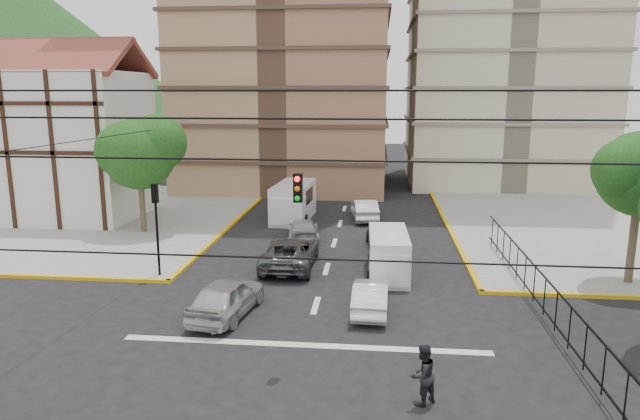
# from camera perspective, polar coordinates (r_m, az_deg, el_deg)

# --- Properties ---
(ground) EXTENTS (160.00, 160.00, 0.00)m
(ground) POSITION_cam_1_polar(r_m,az_deg,el_deg) (19.48, -2.08, -14.84)
(ground) COLOR black
(ground) RESTS_ON ground
(sidewalk_nw) EXTENTS (26.00, 26.00, 0.15)m
(sidewalk_nw) POSITION_cam_1_polar(r_m,az_deg,el_deg) (44.34, -24.73, -0.54)
(sidewalk_nw) COLOR gray
(sidewalk_nw) RESTS_ON ground
(stop_line) EXTENTS (13.00, 0.40, 0.01)m
(stop_line) POSITION_cam_1_polar(r_m,az_deg,el_deg) (20.55, -1.61, -13.34)
(stop_line) COLOR silver
(stop_line) RESTS_ON ground
(tudor_building) EXTENTS (10.80, 8.05, 12.23)m
(tudor_building) POSITION_cam_1_polar(r_m,az_deg,el_deg) (43.11, -24.18, 6.16)
(tudor_building) COLOR silver
(tudor_building) RESTS_ON ground
(distant_hill) EXTENTS (70.00, 70.00, 28.00)m
(distant_hill) POSITION_cam_1_polar(r_m,az_deg,el_deg) (104.59, -28.33, 13.34)
(distant_hill) COLOR #1D4617
(distant_hill) RESTS_ON ground
(park_fence) EXTENTS (0.10, 22.50, 1.66)m
(park_fence) POSITION_cam_1_polar(r_m,az_deg,el_deg) (24.33, 21.37, -10.09)
(park_fence) COLOR black
(park_fence) RESTS_ON ground
(tree_tudor) EXTENTS (5.39, 4.40, 7.43)m
(tree_tudor) POSITION_cam_1_polar(r_m,az_deg,el_deg) (36.39, -17.52, 5.73)
(tree_tudor) COLOR #473828
(tree_tudor) RESTS_ON ground
(traffic_light_nw) EXTENTS (0.28, 0.22, 4.40)m
(traffic_light_nw) POSITION_cam_1_polar(r_m,az_deg,el_deg) (27.63, -16.07, -0.40)
(traffic_light_nw) COLOR black
(traffic_light_nw) RESTS_ON ground
(traffic_light_hanging) EXTENTS (18.00, 9.12, 0.92)m
(traffic_light_hanging) POSITION_cam_1_polar(r_m,az_deg,el_deg) (15.66, -3.26, 1.35)
(traffic_light_hanging) COLOR black
(traffic_light_hanging) RESTS_ON ground
(van_right_lane) EXTENTS (1.98, 4.69, 2.09)m
(van_right_lane) POSITION_cam_1_polar(r_m,az_deg,el_deg) (27.45, 6.85, -4.61)
(van_right_lane) COLOR silver
(van_right_lane) RESTS_ON ground
(van_left_lane) EXTENTS (2.57, 5.72, 2.52)m
(van_left_lane) POSITION_cam_1_polar(r_m,az_deg,el_deg) (39.04, -2.74, 0.71)
(van_left_lane) COLOR silver
(van_left_lane) RESTS_ON ground
(car_silver_front_left) EXTENTS (2.51, 4.75, 1.54)m
(car_silver_front_left) POSITION_cam_1_polar(r_m,az_deg,el_deg) (23.03, -9.33, -8.59)
(car_silver_front_left) COLOR #B5B6BA
(car_silver_front_left) RESTS_ON ground
(car_white_front_right) EXTENTS (1.47, 3.98, 1.30)m
(car_white_front_right) POSITION_cam_1_polar(r_m,az_deg,el_deg) (23.29, 5.08, -8.55)
(car_white_front_right) COLOR white
(car_white_front_right) RESTS_ON ground
(car_grey_mid_left) EXTENTS (2.51, 5.45, 1.51)m
(car_grey_mid_left) POSITION_cam_1_polar(r_m,az_deg,el_deg) (28.86, -3.00, -4.25)
(car_grey_mid_left) COLOR #505257
(car_grey_mid_left) RESTS_ON ground
(car_silver_rear_left) EXTENTS (2.41, 4.55, 1.25)m
(car_silver_rear_left) POSITION_cam_1_polar(r_m,az_deg,el_deg) (34.05, -1.68, -1.96)
(car_silver_rear_left) COLOR #B0AFB4
(car_silver_rear_left) RESTS_ON ground
(car_darkgrey_mid_right) EXTENTS (2.07, 4.34, 1.43)m
(car_darkgrey_mid_right) POSITION_cam_1_polar(r_m,az_deg,el_deg) (32.47, 6.31, -2.55)
(car_darkgrey_mid_right) COLOR #262628
(car_darkgrey_mid_right) RESTS_ON ground
(car_white_rear_right) EXTENTS (2.13, 4.62, 1.47)m
(car_white_rear_right) POSITION_cam_1_polar(r_m,az_deg,el_deg) (39.43, 4.48, 0.08)
(car_white_rear_right) COLOR white
(car_white_rear_right) RESTS_ON ground
(pedestrian_crosswalk) EXTENTS (1.10, 1.08, 1.79)m
(pedestrian_crosswalk) POSITION_cam_1_polar(r_m,az_deg,el_deg) (16.98, 10.21, -15.90)
(pedestrian_crosswalk) COLOR black
(pedestrian_crosswalk) RESTS_ON ground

